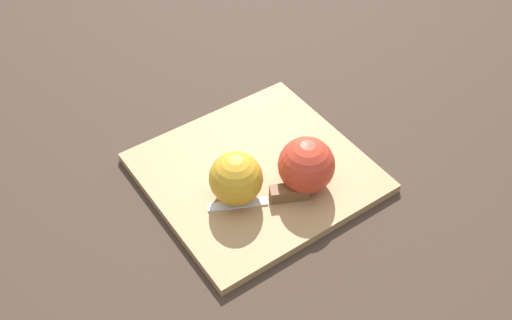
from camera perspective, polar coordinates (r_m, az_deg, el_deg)
The scene contains 5 objects.
ground_plane at distance 0.91m, azimuth 0.00°, elevation -1.50°, with size 4.00×4.00×0.00m, color #38281E.
cutting_board at distance 0.91m, azimuth 0.00°, elevation -1.19°, with size 0.34×0.33×0.01m.
apple_half_left at distance 0.86m, azimuth 4.82°, elevation -0.48°, with size 0.08×0.08×0.08m.
apple_half_right at distance 0.84m, azimuth -1.94°, elevation -1.77°, with size 0.08×0.08×0.08m.
knife at distance 0.86m, azimuth 2.30°, elevation -3.41°, with size 0.13×0.09×0.02m.
Camera 1 is at (0.40, 0.47, 0.67)m, focal length 42.00 mm.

